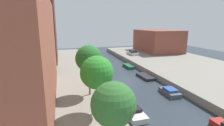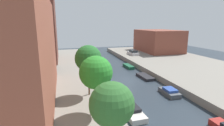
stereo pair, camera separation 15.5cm
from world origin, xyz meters
name	(u,v)px [view 1 (the left image)]	position (x,y,z in m)	size (l,w,h in m)	color
ground_plane	(126,80)	(0.00, 0.00, 0.00)	(84.00, 84.00, 0.00)	#28333D
quay_left	(28,86)	(-15.00, 0.00, 0.50)	(20.00, 64.00, 1.00)	gray
quay_right	(200,71)	(15.00, 0.00, 0.50)	(20.00, 64.00, 1.00)	gray
apartment_tower_far	(30,10)	(-16.00, 15.75, 12.10)	(10.00, 11.65, 22.20)	brown
low_block_right	(158,41)	(18.00, 20.94, 4.17)	(10.00, 14.01, 6.34)	brown
street_tree_0	(113,104)	(-7.12, -16.49, 4.30)	(2.93, 2.93, 4.79)	brown
street_tree_1	(97,73)	(-7.12, -11.24, 4.96)	(3.06, 3.06, 5.51)	brown
street_tree_2	(89,59)	(-7.12, -6.64, 5.37)	(3.08, 3.08, 5.93)	brown
parked_car	(133,53)	(8.44, 17.28, 1.54)	(1.91, 4.30, 1.30)	#B7B7BC
moored_boat_left_1	(132,110)	(-3.35, -10.60, 0.38)	(1.78, 4.56, 0.90)	beige
moored_boat_left_2	(110,86)	(-3.47, -2.67, 0.28)	(1.34, 4.34, 0.56)	#33476B
moored_boat_right_1	(170,92)	(3.49, -7.33, 0.38)	(1.70, 3.33, 0.90)	#4C5156
moored_boat_right_2	(145,77)	(3.66, 0.22, 0.23)	(1.80, 4.10, 0.46)	#232328
moored_boat_right_3	(128,66)	(3.49, 7.84, 0.29)	(1.30, 3.83, 0.58)	#195638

